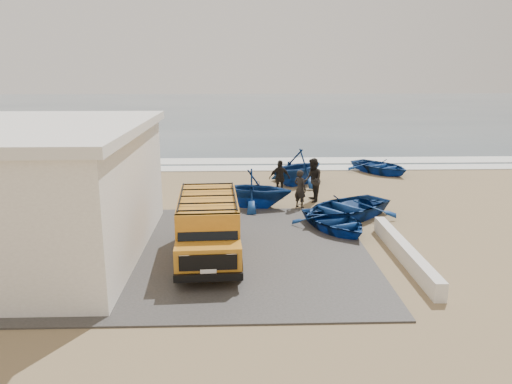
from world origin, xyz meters
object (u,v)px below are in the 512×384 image
object	(u,v)px
van	(208,226)
boat_near_right	(344,208)
boat_mid_left	(255,188)
boat_far_left	(297,167)
building	(14,191)
fisherman_front	(300,189)
parapet	(404,252)
boat_far_right	(380,166)
boat_near_left	(334,222)
fisherman_middle	(313,180)
fisherman_back	(280,178)

from	to	relation	value
van	boat_near_right	size ratio (longest dim) A/B	1.13
van	boat_mid_left	distance (m)	6.28
boat_mid_left	boat_far_left	world-z (taller)	boat_far_left
building	fisherman_front	xyz separation A→B (m)	(9.89, 5.30, -1.32)
building	parapet	size ratio (longest dim) A/B	1.57
boat_far_left	boat_far_right	distance (m)	5.90
boat_mid_left	boat_far_right	xyz separation A→B (m)	(7.55, 7.11, -0.46)
parapet	boat_mid_left	distance (m)	7.92
boat_far_left	boat_mid_left	bearing A→B (deg)	-68.42
building	boat_near_left	bearing A→B (deg)	10.87
fisherman_front	boat_far_right	bearing A→B (deg)	-82.97
boat_far_left	boat_far_right	world-z (taller)	boat_far_left
van	boat_near_right	world-z (taller)	van
van	fisherman_front	size ratio (longest dim) A/B	2.91
building	boat_mid_left	bearing A→B (deg)	34.44
fisherman_middle	fisherman_back	bearing A→B (deg)	-127.22
boat_mid_left	fisherman_middle	distance (m)	2.84
boat_far_right	fisherman_front	size ratio (longest dim) A/B	2.25
fisherman_middle	boat_far_left	bearing A→B (deg)	-176.43
boat_far_right	boat_near_right	bearing A→B (deg)	-146.24
van	boat_far_right	distance (m)	16.08
boat_far_left	fisherman_back	size ratio (longest dim) A/B	2.03
building	boat_near_left	size ratio (longest dim) A/B	2.73
parapet	fisherman_front	bearing A→B (deg)	112.51
parapet	boat_mid_left	xyz separation A→B (m)	(-4.59, 6.42, 0.58)
boat_near_right	boat_far_left	distance (m)	6.33
boat_mid_left	fisherman_middle	size ratio (longest dim) A/B	1.61
boat_near_left	boat_far_right	bearing A→B (deg)	43.48
boat_mid_left	fisherman_middle	world-z (taller)	fisherman_middle
boat_near_right	boat_mid_left	bearing A→B (deg)	-153.75
boat_near_left	boat_far_right	distance (m)	11.44
building	boat_far_right	size ratio (longest dim) A/B	2.47
fisherman_back	boat_far_right	bearing A→B (deg)	28.86
boat_near_left	fisherman_back	xyz separation A→B (m)	(-1.67, 5.27, 0.52)
boat_near_right	fisherman_middle	size ratio (longest dim) A/B	2.16
boat_mid_left	boat_near_right	bearing A→B (deg)	-101.15
boat_near_left	boat_mid_left	size ratio (longest dim) A/B	1.06
boat_far_right	van	bearing A→B (deg)	-157.39
boat_near_left	fisherman_back	world-z (taller)	fisherman_back
boat_far_left	boat_near_right	bearing A→B (deg)	-28.78
fisherman_front	fisherman_middle	distance (m)	1.26
boat_near_left	fisherman_middle	distance (m)	4.30
parapet	fisherman_middle	world-z (taller)	fisherman_middle
building	fisherman_back	size ratio (longest dim) A/B	5.36
parapet	boat_near_right	size ratio (longest dim) A/B	1.38
van	parapet	bearing A→B (deg)	-6.67
building	parapet	world-z (taller)	building
boat_far_right	fisherman_front	world-z (taller)	fisherman_front
boat_far_left	parapet	bearing A→B (deg)	-28.34
boat_far_left	fisherman_back	distance (m)	2.68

